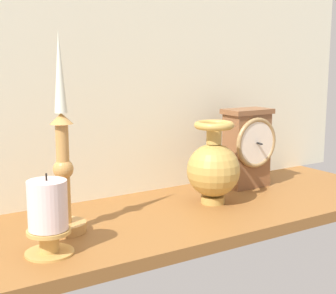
# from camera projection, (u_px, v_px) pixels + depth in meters

# --- Properties ---
(ground_plane) EXTENTS (1.00, 0.36, 0.02)m
(ground_plane) POSITION_uv_depth(u_px,v_px,m) (200.00, 212.00, 1.09)
(ground_plane) COLOR brown
(back_wall) EXTENTS (1.20, 0.02, 0.65)m
(back_wall) POSITION_uv_depth(u_px,v_px,m) (156.00, 55.00, 1.19)
(back_wall) COLOR silver
(back_wall) RESTS_ON ground_plane
(mantel_clock) EXTENTS (0.12, 0.09, 0.20)m
(mantel_clock) POSITION_uv_depth(u_px,v_px,m) (248.00, 147.00, 1.24)
(mantel_clock) COLOR brown
(mantel_clock) RESTS_ON ground_plane
(candlestick_tall_left) EXTENTS (0.08, 0.08, 0.37)m
(candlestick_tall_left) POSITION_uv_depth(u_px,v_px,m) (63.00, 165.00, 0.91)
(candlestick_tall_left) COLOR #C08948
(candlestick_tall_left) RESTS_ON ground_plane
(brass_vase_bulbous) EXTENTS (0.12, 0.12, 0.18)m
(brass_vase_bulbous) POSITION_uv_depth(u_px,v_px,m) (213.00, 167.00, 1.10)
(brass_vase_bulbous) COLOR #B99245
(brass_vase_bulbous) RESTS_ON ground_plane
(pillar_candle_front) EXTENTS (0.08, 0.08, 0.14)m
(pillar_candle_front) POSITION_uv_depth(u_px,v_px,m) (48.00, 215.00, 0.82)
(pillar_candle_front) COLOR tan
(pillar_candle_front) RESTS_ON ground_plane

